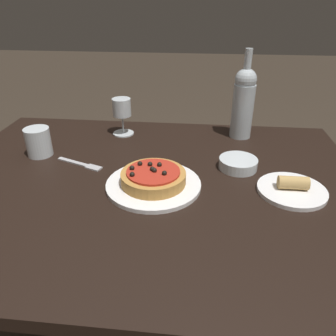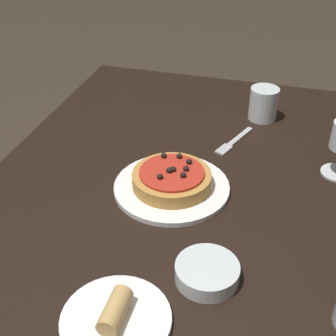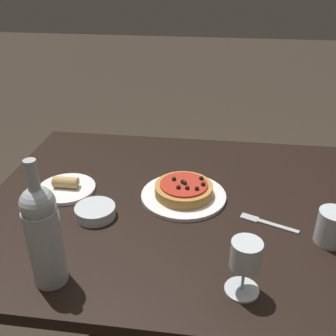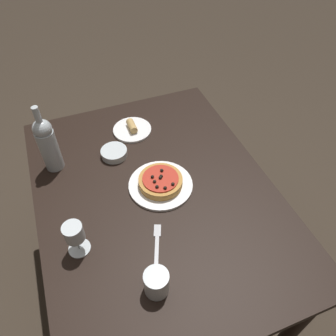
# 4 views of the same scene
# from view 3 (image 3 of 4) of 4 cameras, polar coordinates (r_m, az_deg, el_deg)

# --- Properties ---
(dining_table) EXTENTS (1.27, 0.95, 0.77)m
(dining_table) POSITION_cam_3_polar(r_m,az_deg,el_deg) (1.27, 3.09, -8.69)
(dining_table) COLOR black
(dining_table) RESTS_ON ground_plane
(dinner_plate) EXTENTS (0.27, 0.27, 0.01)m
(dinner_plate) POSITION_cam_3_polar(r_m,az_deg,el_deg) (1.24, 2.27, -4.05)
(dinner_plate) COLOR white
(dinner_plate) RESTS_ON dining_table
(pizza) EXTENTS (0.18, 0.18, 0.05)m
(pizza) POSITION_cam_3_polar(r_m,az_deg,el_deg) (1.22, 2.31, -3.07)
(pizza) COLOR #BC843D
(pizza) RESTS_ON dinner_plate
(wine_glass) EXTENTS (0.08, 0.08, 0.14)m
(wine_glass) POSITION_cam_3_polar(r_m,az_deg,el_deg) (0.89, 11.19, -12.71)
(wine_glass) COLOR silver
(wine_glass) RESTS_ON dining_table
(wine_bottle) EXTENTS (0.08, 0.08, 0.32)m
(wine_bottle) POSITION_cam_3_polar(r_m,az_deg,el_deg) (0.92, -17.65, -9.07)
(wine_bottle) COLOR #B2BCC1
(wine_bottle) RESTS_ON dining_table
(water_cup) EXTENTS (0.08, 0.08, 0.09)m
(water_cup) POSITION_cam_3_polar(r_m,az_deg,el_deg) (1.12, 22.72, -7.91)
(water_cup) COLOR silver
(water_cup) RESTS_ON dining_table
(side_bowl) EXTENTS (0.12, 0.12, 0.03)m
(side_bowl) POSITION_cam_3_polar(r_m,az_deg,el_deg) (1.17, -10.50, -6.22)
(side_bowl) COLOR silver
(side_bowl) RESTS_ON dining_table
(fork) EXTENTS (0.16, 0.08, 0.00)m
(fork) POSITION_cam_3_polar(r_m,az_deg,el_deg) (1.16, 13.91, -7.68)
(fork) COLOR #B7B7BC
(fork) RESTS_ON dining_table
(side_plate) EXTENTS (0.19, 0.19, 0.05)m
(side_plate) POSITION_cam_3_polar(r_m,az_deg,el_deg) (1.31, -14.53, -2.76)
(side_plate) COLOR white
(side_plate) RESTS_ON dining_table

